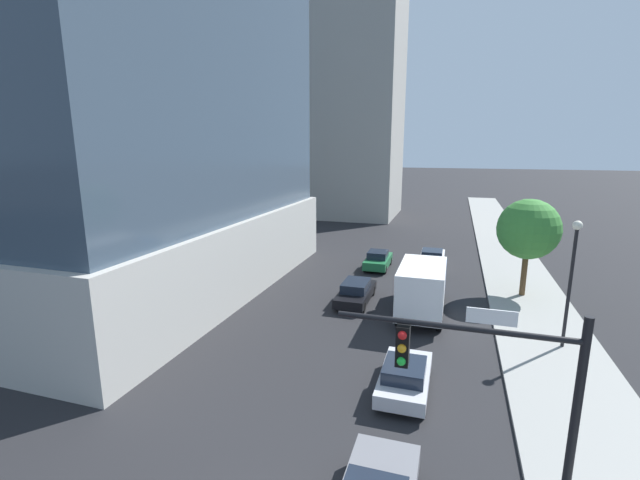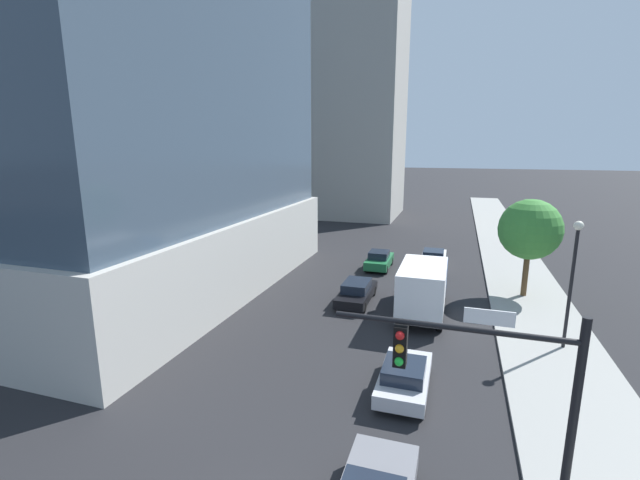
{
  "view_description": "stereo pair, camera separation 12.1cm",
  "coord_description": "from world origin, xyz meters",
  "px_view_note": "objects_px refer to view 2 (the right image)",
  "views": [
    {
      "loc": [
        3.94,
        -7.29,
        9.76
      ],
      "look_at": [
        -1.65,
        10.56,
        5.68
      ],
      "focal_mm": 24.18,
      "sensor_mm": 36.0,
      "label": 1
    },
    {
      "loc": [
        4.06,
        -7.25,
        9.76
      ],
      "look_at": [
        -1.65,
        10.56,
        5.68
      ],
      "focal_mm": 24.18,
      "sensor_mm": 36.0,
      "label": 2
    }
  ],
  "objects_px": {
    "construction_building": "(353,78)",
    "car_green": "(379,260)",
    "car_black": "(357,292)",
    "box_truck": "(423,285)",
    "street_lamp": "(573,267)",
    "traffic_light_pole": "(490,385)",
    "car_white": "(434,257)",
    "street_tree": "(530,230)",
    "car_silver": "(404,377)"
  },
  "relations": [
    {
      "from": "street_tree",
      "to": "construction_building",
      "type": "bearing_deg",
      "value": 121.8
    },
    {
      "from": "street_lamp",
      "to": "construction_building",
      "type": "bearing_deg",
      "value": 117.48
    },
    {
      "from": "street_lamp",
      "to": "car_white",
      "type": "height_order",
      "value": "street_lamp"
    },
    {
      "from": "street_tree",
      "to": "car_black",
      "type": "bearing_deg",
      "value": -157.64
    },
    {
      "from": "street_tree",
      "to": "car_white",
      "type": "distance_m",
      "value": 9.47
    },
    {
      "from": "street_tree",
      "to": "car_silver",
      "type": "bearing_deg",
      "value": -113.92
    },
    {
      "from": "car_black",
      "to": "box_truck",
      "type": "distance_m",
      "value": 4.38
    },
    {
      "from": "street_tree",
      "to": "car_green",
      "type": "xyz_separation_m",
      "value": [
        -10.28,
        3.93,
        -3.84
      ]
    },
    {
      "from": "street_tree",
      "to": "box_truck",
      "type": "xyz_separation_m",
      "value": [
        -6.11,
        -5.01,
        -2.76
      ]
    },
    {
      "from": "car_black",
      "to": "car_white",
      "type": "xyz_separation_m",
      "value": [
        4.17,
        10.36,
        0.04
      ]
    },
    {
      "from": "car_white",
      "to": "car_silver",
      "type": "distance_m",
      "value": 19.91
    },
    {
      "from": "car_white",
      "to": "car_green",
      "type": "xyz_separation_m",
      "value": [
        -4.17,
        -2.2,
        -0.01
      ]
    },
    {
      "from": "box_truck",
      "to": "car_silver",
      "type": "bearing_deg",
      "value": -90.0
    },
    {
      "from": "car_black",
      "to": "car_white",
      "type": "relative_size",
      "value": 1.09
    },
    {
      "from": "car_white",
      "to": "car_silver",
      "type": "relative_size",
      "value": 1.03
    },
    {
      "from": "traffic_light_pole",
      "to": "street_tree",
      "type": "distance_m",
      "value": 20.21
    },
    {
      "from": "street_lamp",
      "to": "traffic_light_pole",
      "type": "bearing_deg",
      "value": -109.62
    },
    {
      "from": "car_white",
      "to": "car_silver",
      "type": "bearing_deg",
      "value": -90.0
    },
    {
      "from": "street_tree",
      "to": "car_green",
      "type": "relative_size",
      "value": 1.57
    },
    {
      "from": "car_green",
      "to": "box_truck",
      "type": "xyz_separation_m",
      "value": [
        4.17,
        -8.94,
        1.08
      ]
    },
    {
      "from": "construction_building",
      "to": "traffic_light_pole",
      "type": "xyz_separation_m",
      "value": [
        15.68,
        -50.88,
        -14.56
      ]
    },
    {
      "from": "car_silver",
      "to": "street_lamp",
      "type": "bearing_deg",
      "value": 41.64
    },
    {
      "from": "construction_building",
      "to": "car_green",
      "type": "xyz_separation_m",
      "value": [
        8.93,
        -27.06,
        -18.15
      ]
    },
    {
      "from": "traffic_light_pole",
      "to": "street_lamp",
      "type": "xyz_separation_m",
      "value": [
        4.39,
        12.3,
        -0.1
      ]
    },
    {
      "from": "traffic_light_pole",
      "to": "car_silver",
      "type": "relative_size",
      "value": 1.46
    },
    {
      "from": "construction_building",
      "to": "street_lamp",
      "type": "distance_m",
      "value": 45.89
    },
    {
      "from": "construction_building",
      "to": "car_silver",
      "type": "height_order",
      "value": "construction_building"
    },
    {
      "from": "construction_building",
      "to": "street_lamp",
      "type": "bearing_deg",
      "value": -62.52
    },
    {
      "from": "traffic_light_pole",
      "to": "car_white",
      "type": "bearing_deg",
      "value": 95.65
    },
    {
      "from": "street_lamp",
      "to": "street_tree",
      "type": "relative_size",
      "value": 0.98
    },
    {
      "from": "street_tree",
      "to": "car_silver",
      "type": "relative_size",
      "value": 1.53
    },
    {
      "from": "car_black",
      "to": "box_truck",
      "type": "relative_size",
      "value": 0.66
    },
    {
      "from": "construction_building",
      "to": "car_black",
      "type": "bearing_deg",
      "value": -75.76
    },
    {
      "from": "car_green",
      "to": "car_silver",
      "type": "bearing_deg",
      "value": -76.76
    },
    {
      "from": "car_white",
      "to": "car_silver",
      "type": "xyz_separation_m",
      "value": [
        -0.0,
        -19.91,
        -0.02
      ]
    },
    {
      "from": "construction_building",
      "to": "car_green",
      "type": "relative_size",
      "value": 11.1
    },
    {
      "from": "car_black",
      "to": "car_silver",
      "type": "bearing_deg",
      "value": -66.43
    },
    {
      "from": "car_silver",
      "to": "car_black",
      "type": "bearing_deg",
      "value": 113.57
    },
    {
      "from": "construction_building",
      "to": "car_black",
      "type": "height_order",
      "value": "construction_building"
    },
    {
      "from": "car_green",
      "to": "car_silver",
      "type": "relative_size",
      "value": 0.98
    },
    {
      "from": "car_white",
      "to": "box_truck",
      "type": "distance_m",
      "value": 11.2
    },
    {
      "from": "car_black",
      "to": "car_green",
      "type": "relative_size",
      "value": 1.15
    },
    {
      "from": "construction_building",
      "to": "car_black",
      "type": "distance_m",
      "value": 40.63
    },
    {
      "from": "car_white",
      "to": "construction_building",
      "type": "bearing_deg",
      "value": 117.8
    },
    {
      "from": "traffic_light_pole",
      "to": "car_silver",
      "type": "bearing_deg",
      "value": 112.84
    },
    {
      "from": "car_black",
      "to": "street_lamp",
      "type": "bearing_deg",
      "value": -16.81
    },
    {
      "from": "car_green",
      "to": "box_truck",
      "type": "relative_size",
      "value": 0.57
    },
    {
      "from": "street_tree",
      "to": "car_silver",
      "type": "height_order",
      "value": "street_tree"
    },
    {
      "from": "street_tree",
      "to": "car_black",
      "type": "height_order",
      "value": "street_tree"
    },
    {
      "from": "traffic_light_pole",
      "to": "car_white",
      "type": "distance_m",
      "value": 26.4
    }
  ]
}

